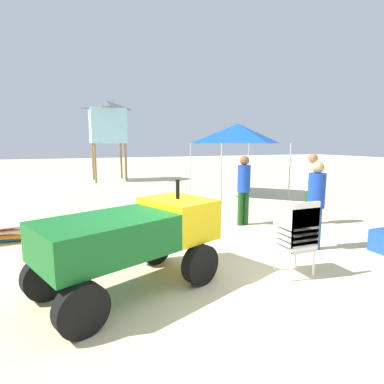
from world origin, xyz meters
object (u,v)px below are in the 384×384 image
utility_cart (135,235)px  popup_canopy (238,134)px  stacked_plastic_chairs (299,233)px  lifeguard_near_left (244,186)px  traffic_cone_near (170,205)px  lifeguard_near_center (316,199)px  lifeguard_tower (107,122)px  lifeguard_near_right (311,184)px  surfboard_pile (3,233)px

utility_cart → popup_canopy: 8.49m
utility_cart → stacked_plastic_chairs: (2.42, -0.55, -0.09)m
utility_cart → popup_canopy: size_ratio=0.99×
utility_cart → lifeguard_near_left: 4.06m
popup_canopy → traffic_cone_near: popup_canopy is taller
stacked_plastic_chairs → traffic_cone_near: 4.91m
stacked_plastic_chairs → lifeguard_near_center: size_ratio=0.70×
lifeguard_tower → lifeguard_near_center: bearing=-80.0°
lifeguard_near_left → lifeguard_tower: 11.18m
utility_cart → lifeguard_near_center: 3.58m
lifeguard_near_center → lifeguard_near_right: size_ratio=0.96×
utility_cart → lifeguard_tower: lifeguard_tower is taller
stacked_plastic_chairs → traffic_cone_near: bearing=96.3°
stacked_plastic_chairs → lifeguard_near_center: bearing=38.0°
stacked_plastic_chairs → lifeguard_tower: lifeguard_tower is taller
stacked_plastic_chairs → lifeguard_near_center: (1.13, 0.88, 0.29)m
surfboard_pile → lifeguard_tower: bearing=71.3°
lifeguard_near_left → lifeguard_tower: bearing=100.3°
lifeguard_near_left → traffic_cone_near: size_ratio=3.19×
utility_cart → lifeguard_near_left: (3.23, 2.44, 0.22)m
lifeguard_near_right → popup_canopy: size_ratio=0.63×
lifeguard_near_right → traffic_cone_near: bearing=140.8°
utility_cart → lifeguard_near_left: size_ratio=1.61×
surfboard_pile → lifeguard_tower: size_ratio=0.61×
stacked_plastic_chairs → popup_canopy: size_ratio=0.42×
surfboard_pile → traffic_cone_near: size_ratio=4.75×
lifeguard_tower → utility_cart: bearing=-95.5°
utility_cart → stacked_plastic_chairs: 2.48m
lifeguard_near_left → traffic_cone_near: bearing=125.8°
lifeguard_near_right → lifeguard_tower: size_ratio=0.42×
utility_cart → traffic_cone_near: utility_cart is taller
lifeguard_near_center → lifeguard_near_left: bearing=98.6°
lifeguard_near_center → traffic_cone_near: size_ratio=3.15×
surfboard_pile → popup_canopy: size_ratio=0.91×
surfboard_pile → lifeguard_near_right: bearing=-9.7°
lifeguard_tower → traffic_cone_near: size_ratio=7.85×
utility_cart → stacked_plastic_chairs: bearing=-12.7°
popup_canopy → lifeguard_near_right: bearing=-95.9°
utility_cart → surfboard_pile: utility_cart is taller
stacked_plastic_chairs → surfboard_pile: bearing=141.5°
utility_cart → lifeguard_tower: bearing=84.5°
lifeguard_near_center → traffic_cone_near: 4.38m
surfboard_pile → traffic_cone_near: 4.22m
lifeguard_near_center → lifeguard_near_right: lifeguard_near_right is taller
utility_cart → lifeguard_tower: size_ratio=0.66×
surfboard_pile → traffic_cone_near: bearing=16.9°
lifeguard_near_left → surfboard_pile: bearing=173.2°
stacked_plastic_chairs → lifeguard_near_right: 3.46m
stacked_plastic_chairs → lifeguard_near_left: bearing=74.8°
lifeguard_near_center → lifeguard_tower: 13.28m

